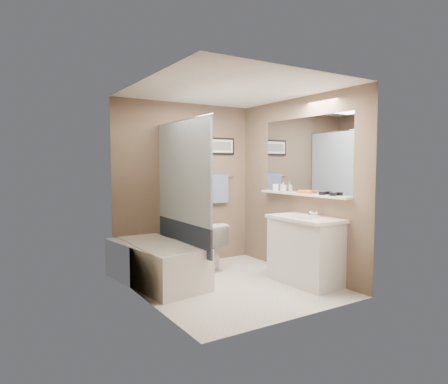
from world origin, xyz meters
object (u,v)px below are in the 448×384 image
bathtub (156,263)px  toilet (205,245)px  candle_bowl_near (333,194)px  hair_brush_front (305,192)px  soap_bottle (283,187)px  candle_bowl_far (322,193)px  vanity (306,252)px  glass_jar (276,187)px

bathtub → toilet: (0.86, 0.27, 0.09)m
candle_bowl_near → bathtub: bearing=144.6°
candle_bowl_near → hair_brush_front: bearing=90.0°
soap_bottle → candle_bowl_far: bearing=-90.0°
hair_brush_front → toilet: bearing=131.0°
hair_brush_front → soap_bottle: size_ratio=1.63×
toilet → soap_bottle: bearing=139.7°
bathtub → candle_bowl_near: 2.36m
candle_bowl_far → hair_brush_front: hair_brush_front is taller
candle_bowl_far → hair_brush_front: size_ratio=0.41×
bathtub → vanity: vanity is taller
vanity → candle_bowl_near: (0.19, -0.26, 0.73)m
vanity → candle_bowl_near: candle_bowl_near is taller
candle_bowl_far → soap_bottle: (0.00, 0.75, 0.05)m
bathtub → soap_bottle: 2.04m
toilet → candle_bowl_near: bearing=114.3°
glass_jar → soap_bottle: soap_bottle is taller
vanity → candle_bowl_near: bearing=-57.6°
vanity → hair_brush_front: bearing=47.0°
hair_brush_front → glass_jar: glass_jar is taller
toilet → candle_bowl_far: size_ratio=7.45×
hair_brush_front → glass_jar: bearing=90.0°
candle_bowl_far → glass_jar: (0.00, 0.91, 0.03)m
candle_bowl_near → glass_jar: glass_jar is taller
candle_bowl_far → soap_bottle: size_ratio=0.67×
vanity → glass_jar: glass_jar is taller
toilet → soap_bottle: 1.39m
bathtub → soap_bottle: bearing=-18.7°
soap_bottle → candle_bowl_near: bearing=-90.0°
bathtub → candle_bowl_far: candle_bowl_far is taller
soap_bottle → bathtub: bearing=169.0°
candle_bowl_near → vanity: bearing=125.1°
bathtub → hair_brush_front: hair_brush_front is taller
candle_bowl_near → soap_bottle: (0.00, 0.92, 0.05)m
toilet → candle_bowl_near: (0.92, -1.54, 0.80)m
candle_bowl_near → glass_jar: 1.09m
bathtub → glass_jar: glass_jar is taller
vanity → candle_bowl_near: 0.80m
toilet → candle_bowl_near: candle_bowl_near is taller
toilet → hair_brush_front: size_ratio=3.05×
hair_brush_front → candle_bowl_far: bearing=-90.0°
bathtub → glass_jar: bearing=-13.4°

